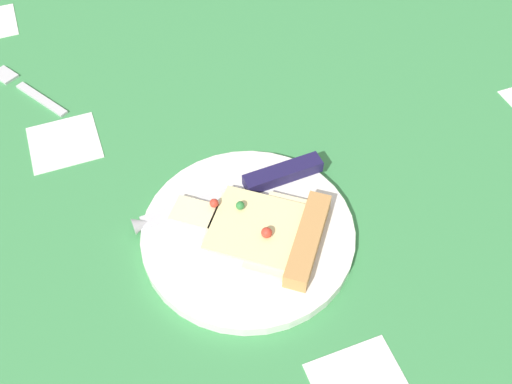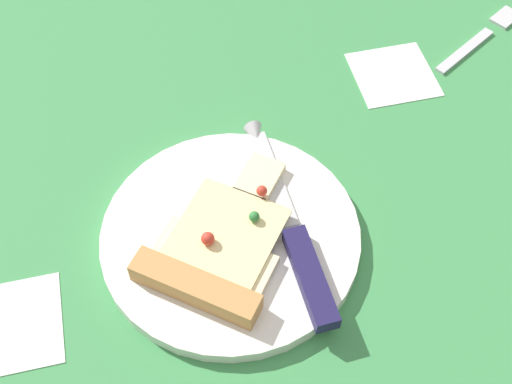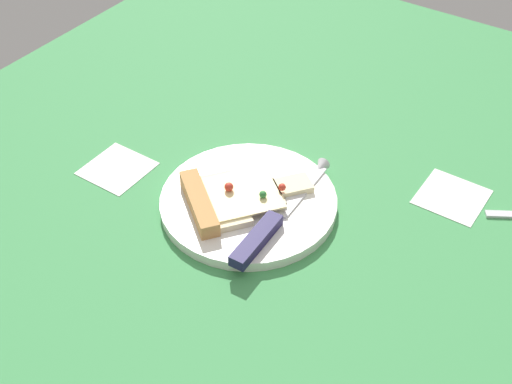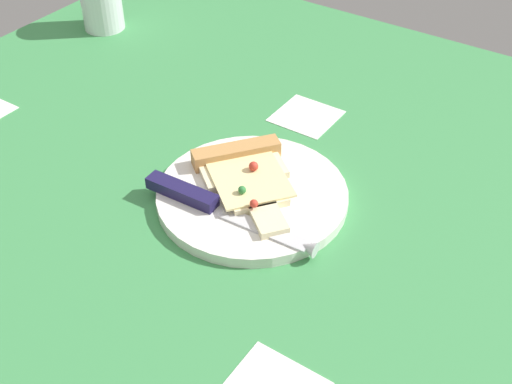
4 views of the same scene
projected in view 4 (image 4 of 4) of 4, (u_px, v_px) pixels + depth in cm
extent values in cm
cube|color=#3D8C4C|center=(226.00, 261.00, 79.60)|extent=(133.65, 133.65, 3.00)
cube|color=white|center=(306.00, 117.00, 101.20)|extent=(9.00, 9.00, 0.20)
cylinder|color=white|center=(252.00, 195.00, 85.52)|extent=(24.68, 24.68, 1.50)
cube|color=beige|center=(243.00, 170.00, 87.64)|extent=(11.49, 12.37, 1.00)
cube|color=beige|center=(256.00, 195.00, 83.62)|extent=(8.84, 9.12, 1.00)
cube|color=beige|center=(269.00, 220.00, 79.96)|extent=(6.31, 6.03, 1.00)
cube|color=#F2E099|center=(250.00, 179.00, 85.03)|extent=(13.54, 13.40, 0.30)
cube|color=tan|center=(236.00, 153.00, 89.45)|extent=(9.42, 11.07, 2.20)
sphere|color=red|center=(254.00, 166.00, 85.88)|extent=(1.25, 1.25, 1.25)
sphere|color=red|center=(254.00, 204.00, 80.29)|extent=(1.06, 1.06, 1.06)
sphere|color=#2D7A38|center=(242.00, 190.00, 82.35)|extent=(1.02, 1.02, 1.02)
cube|color=silver|center=(264.00, 229.00, 79.29)|extent=(12.08, 2.55, 0.30)
cone|color=silver|center=(308.00, 247.00, 76.89)|extent=(2.09, 2.09, 2.00)
cube|color=#1E1947|center=(182.00, 192.00, 83.67)|extent=(10.09, 2.66, 1.60)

